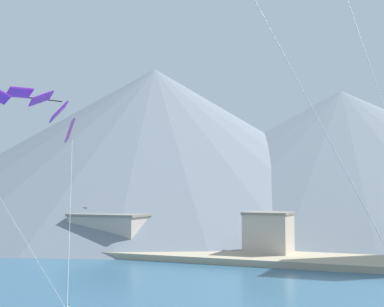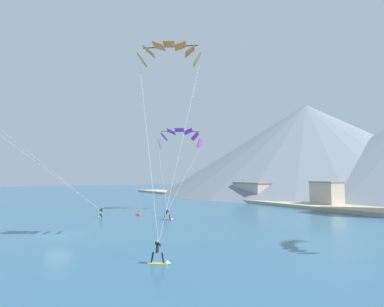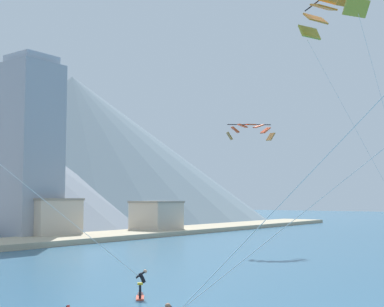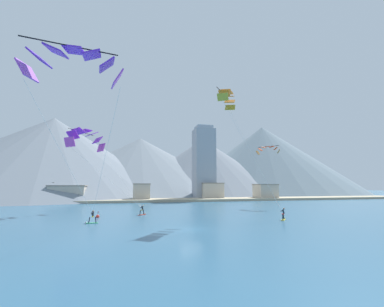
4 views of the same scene
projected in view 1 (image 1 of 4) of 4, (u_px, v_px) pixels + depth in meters
parafoil_kite_near_trail at (20, 109)px, 41.55m from camera, size 13.92×12.24×14.49m
shoreline_strip at (296, 260)px, 58.51m from camera, size 180.00×10.00×0.70m
shore_building_harbour_front at (69, 226)px, 75.67m from camera, size 10.21×5.90×5.71m
shore_building_quay_east at (269, 235)px, 62.32m from camera, size 5.27×4.83×5.41m
shore_building_old_town at (110, 233)px, 69.33m from camera, size 9.90×6.08×4.91m
mountain_peak_central_summit at (154, 147)px, 120.13m from camera, size 115.53×115.53×35.56m
mountain_peak_east_shoulder at (342, 159)px, 114.89m from camera, size 110.54×110.54×29.62m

